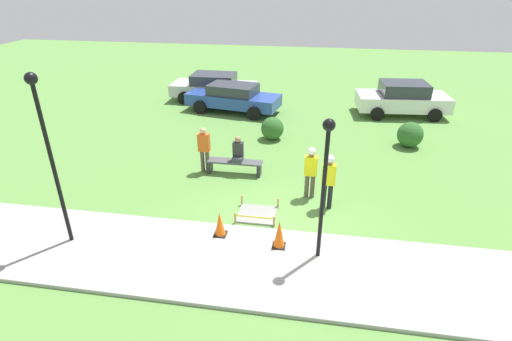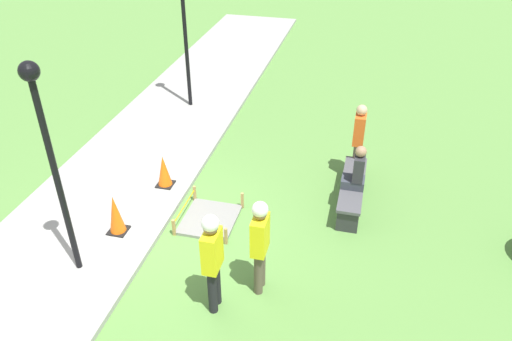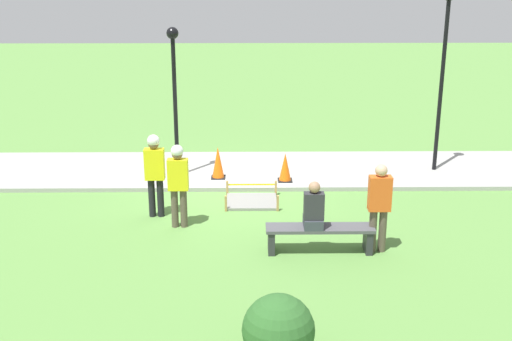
{
  "view_description": "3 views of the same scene",
  "coord_description": "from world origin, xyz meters",
  "views": [
    {
      "loc": [
        1.07,
        -9.04,
        6.45
      ],
      "look_at": [
        -0.77,
        2.13,
        0.76
      ],
      "focal_mm": 28.0,
      "sensor_mm": 36.0,
      "label": 1
    },
    {
      "loc": [
        6.55,
        3.4,
        5.94
      ],
      "look_at": [
        -1.1,
        1.49,
        0.89
      ],
      "focal_mm": 35.0,
      "sensor_mm": 36.0,
      "label": 2
    },
    {
      "loc": [
        -0.45,
        14.03,
        5.01
      ],
      "look_at": [
        -0.59,
        2.01,
        1.16
      ],
      "focal_mm": 45.0,
      "sensor_mm": 36.0,
      "label": 3
    }
  ],
  "objects": [
    {
      "name": "traffic_cone_near_patch",
      "position": [
        -1.31,
        -0.5,
        0.44
      ],
      "size": [
        0.34,
        0.34,
        0.69
      ],
      "color": "black",
      "rests_on": "sidewalk"
    },
    {
      "name": "bystander_in_orange_shirt",
      "position": [
        -2.79,
        3.27,
        0.94
      ],
      "size": [
        0.4,
        0.22,
        1.67
      ],
      "color": "brown",
      "rests_on": "ground_plane"
    },
    {
      "name": "traffic_cone_far_patch",
      "position": [
        0.3,
        -0.75,
        0.48
      ],
      "size": [
        0.34,
        0.34,
        0.77
      ],
      "color": "black",
      "rests_on": "sidewalk"
    },
    {
      "name": "shrub_rounded_near",
      "position": [
        -0.82,
        6.72,
        0.48
      ],
      "size": [
        0.96,
        0.96,
        0.96
      ],
      "color": "#2D6028",
      "rests_on": "ground_plane"
    },
    {
      "name": "person_seated_on_bench",
      "position": [
        -1.6,
        3.33,
        0.84
      ],
      "size": [
        0.36,
        0.44,
        0.89
      ],
      "color": "#383D47",
      "rests_on": "park_bench"
    },
    {
      "name": "lamppost_near",
      "position": [
        1.3,
        -0.95,
        2.47
      ],
      "size": [
        0.28,
        0.28,
        3.57
      ],
      "color": "black",
      "rests_on": "sidewalk"
    },
    {
      "name": "ground_plane",
      "position": [
        0.0,
        0.0,
        0.0
      ],
      "size": [
        60.0,
        60.0,
        0.0
      ],
      "primitive_type": "plane",
      "color": "#5B8E42"
    },
    {
      "name": "worker_supervisor",
      "position": [
        1.49,
        1.49,
        1.05
      ],
      "size": [
        0.4,
        0.25,
        1.76
      ],
      "color": "black",
      "rests_on": "ground_plane"
    },
    {
      "name": "wet_concrete_patch",
      "position": [
        -0.51,
        0.73,
        0.04
      ],
      "size": [
        1.16,
        1.04,
        0.35
      ],
      "color": "gray",
      "rests_on": "ground_plane"
    },
    {
      "name": "sidewalk",
      "position": [
        0.0,
        -1.5,
        0.05
      ],
      "size": [
        28.0,
        3.01,
        0.1
      ],
      "color": "#9E9E99",
      "rests_on": "ground_plane"
    },
    {
      "name": "park_bench",
      "position": [
        -1.74,
        3.28,
        0.36
      ],
      "size": [
        1.97,
        0.44,
        0.5
      ],
      "color": "#2D2D33",
      "rests_on": "ground_plane"
    },
    {
      "name": "lamppost_far",
      "position": [
        -5.13,
        -1.36,
        2.94
      ],
      "size": [
        0.28,
        0.28,
        4.4
      ],
      "color": "black",
      "rests_on": "sidewalk"
    },
    {
      "name": "worker_assistant",
      "position": [
        0.95,
        2.06,
        1.01
      ],
      "size": [
        0.4,
        0.25,
        1.7
      ],
      "color": "brown",
      "rests_on": "ground_plane"
    }
  ]
}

